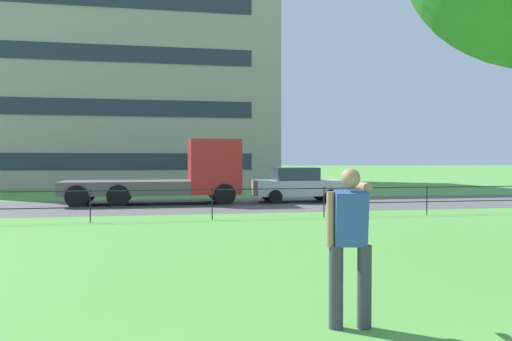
{
  "coord_description": "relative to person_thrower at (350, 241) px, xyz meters",
  "views": [
    {
      "loc": [
        -1.59,
        -1.18,
        1.9
      ],
      "look_at": [
        0.41,
        9.38,
        1.66
      ],
      "focal_mm": 35.25,
      "sensor_mm": 36.0,
      "label": 1
    }
  ],
  "objects": [
    {
      "name": "street_strip",
      "position": [
        -0.5,
        15.5,
        -0.97
      ],
      "size": [
        80.0,
        6.69,
        0.01
      ],
      "primitive_type": "cube",
      "color": "#565454",
      "rests_on": "ground"
    },
    {
      "name": "park_fence",
      "position": [
        -0.5,
        10.48,
        -0.31
      ],
      "size": [
        29.59,
        0.04,
        1.0
      ],
      "color": "black",
      "rests_on": "ground"
    },
    {
      "name": "person_thrower",
      "position": [
        0.0,
        0.0,
        0.0
      ],
      "size": [
        0.61,
        0.76,
        1.8
      ],
      "color": "#383842",
      "rests_on": "ground"
    },
    {
      "name": "flatbed_truck_far_right",
      "position": [
        -1.31,
        16.23,
        0.24
      ],
      "size": [
        7.32,
        2.46,
        2.75
      ],
      "color": "#B22323",
      "rests_on": "ground"
    },
    {
      "name": "car_silver_right",
      "position": [
        3.94,
        16.39,
        -0.2
      ],
      "size": [
        4.02,
        1.86,
        1.54
      ],
      "color": "#B7BABF",
      "rests_on": "ground"
    },
    {
      "name": "apartment_building_background",
      "position": [
        -7.03,
        35.83,
        8.07
      ],
      "size": [
        26.68,
        14.24,
        18.1
      ],
      "color": "#ADA393",
      "rests_on": "ground"
    }
  ]
}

